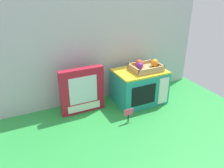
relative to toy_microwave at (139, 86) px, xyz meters
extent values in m
plane|color=green|center=(-0.20, 0.01, -0.13)|extent=(1.70, 1.70, 0.00)
cube|color=#B7BABF|center=(-0.20, 0.20, 0.26)|extent=(1.61, 0.03, 0.78)
cube|color=teal|center=(0.00, 0.00, -0.01)|extent=(0.38, 0.26, 0.25)
cube|color=yellow|center=(0.00, 0.00, 0.12)|extent=(0.38, 0.26, 0.01)
cube|color=black|center=(-0.05, -0.13, -0.01)|extent=(0.20, 0.01, 0.15)
cube|color=white|center=(0.13, -0.13, -0.01)|extent=(0.08, 0.01, 0.21)
cube|color=tan|center=(0.04, -0.02, 0.14)|extent=(0.22, 0.17, 0.02)
cube|color=tan|center=(0.04, -0.09, 0.16)|extent=(0.22, 0.01, 0.02)
cube|color=tan|center=(0.04, 0.06, 0.16)|extent=(0.22, 0.01, 0.02)
cube|color=tan|center=(-0.07, -0.02, 0.16)|extent=(0.01, 0.17, 0.02)
cube|color=tan|center=(0.14, -0.02, 0.16)|extent=(0.01, 0.17, 0.02)
sphere|color=orange|center=(0.11, -0.02, 0.18)|extent=(0.06, 0.06, 0.06)
sphere|color=#E04228|center=(0.01, 0.03, 0.18)|extent=(0.05, 0.05, 0.05)
sphere|color=#72287F|center=(-0.02, -0.02, 0.18)|extent=(0.05, 0.05, 0.05)
cube|color=#B2192D|center=(-0.44, 0.05, 0.04)|extent=(0.31, 0.05, 0.33)
cube|color=silver|center=(-0.44, 0.02, 0.05)|extent=(0.20, 0.00, 0.20)
cube|color=white|center=(-0.44, 0.02, -0.08)|extent=(0.24, 0.00, 0.05)
cylinder|color=black|center=(-0.22, -0.22, -0.10)|extent=(0.01, 0.01, 0.06)
cube|color=#F44C6B|center=(-0.22, -0.22, -0.05)|extent=(0.07, 0.00, 0.05)
camera|label=1|loc=(-0.87, -1.33, 0.76)|focal=36.56mm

